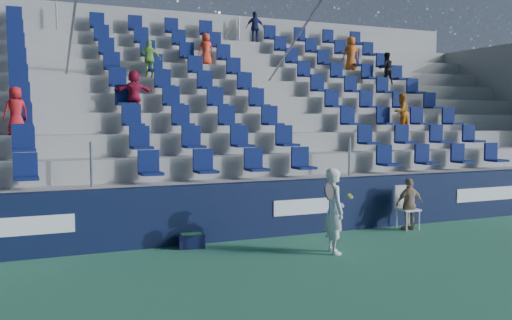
# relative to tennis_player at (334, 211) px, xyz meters

# --- Properties ---
(ground) EXTENTS (70.00, 70.00, 0.00)m
(ground) POSITION_rel_tennis_player_xyz_m (-1.12, -1.23, -0.81)
(ground) COLOR #317453
(ground) RESTS_ON ground
(sponsor_wall) EXTENTS (24.00, 0.32, 1.20)m
(sponsor_wall) POSITION_rel_tennis_player_xyz_m (-1.12, 1.92, -0.21)
(sponsor_wall) COLOR #0E1633
(sponsor_wall) RESTS_ON ground
(grandstand) EXTENTS (24.00, 8.17, 6.63)m
(grandstand) POSITION_rel_tennis_player_xyz_m (-1.13, 7.01, 1.32)
(grandstand) COLOR #9C9C97
(grandstand) RESTS_ON ground
(tennis_player) EXTENTS (0.69, 0.67, 1.62)m
(tennis_player) POSITION_rel_tennis_player_xyz_m (0.00, 0.00, 0.00)
(tennis_player) COLOR silver
(tennis_player) RESTS_ON ground
(line_judge_chair) EXTENTS (0.47, 0.48, 1.01)m
(line_judge_chair) POSITION_rel_tennis_player_xyz_m (2.80, 1.43, -0.24)
(line_judge_chair) COLOR white
(line_judge_chair) RESTS_ON ground
(line_judge) EXTENTS (0.72, 0.35, 1.20)m
(line_judge) POSITION_rel_tennis_player_xyz_m (2.80, 1.27, -0.21)
(line_judge) COLOR tan
(line_judge) RESTS_ON ground
(ball_bin) EXTENTS (0.55, 0.41, 0.28)m
(ball_bin) POSITION_rel_tennis_player_xyz_m (-2.35, 1.52, -0.66)
(ball_bin) COLOR #0E1233
(ball_bin) RESTS_ON ground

